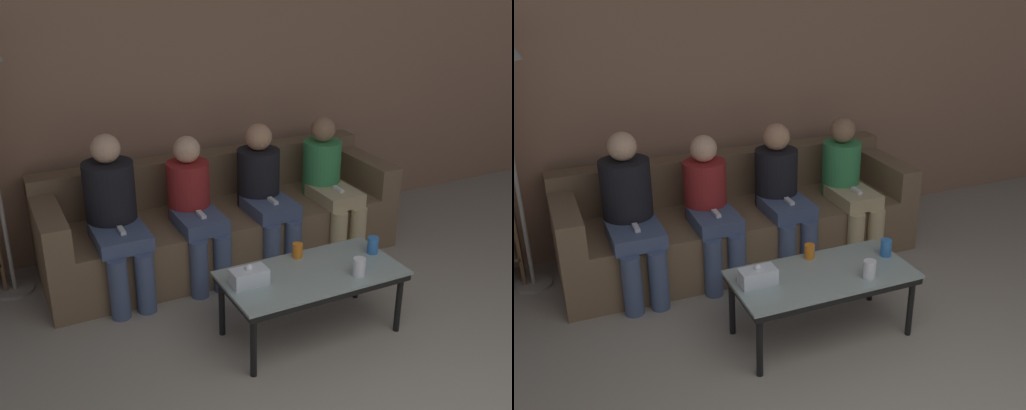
% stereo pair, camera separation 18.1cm
% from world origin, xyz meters
% --- Properties ---
extents(wall_back, '(12.00, 0.06, 2.60)m').
position_xyz_m(wall_back, '(0.00, 3.62, 1.30)').
color(wall_back, '#9E755B').
rests_on(wall_back, ground_plane).
extents(couch, '(2.77, 0.87, 0.79)m').
position_xyz_m(couch, '(0.00, 3.10, 0.30)').
color(couch, brown).
rests_on(couch, ground_plane).
extents(coffee_table, '(1.13, 0.56, 0.44)m').
position_xyz_m(coffee_table, '(0.09, 1.86, 0.40)').
color(coffee_table, '#8C9E99').
rests_on(coffee_table, ground_plane).
extents(cup_near_left, '(0.07, 0.07, 0.11)m').
position_xyz_m(cup_near_left, '(0.58, 1.90, 0.50)').
color(cup_near_left, '#3372BF').
rests_on(cup_near_left, coffee_table).
extents(cup_near_right, '(0.07, 0.07, 0.09)m').
position_xyz_m(cup_near_right, '(0.11, 2.07, 0.49)').
color(cup_near_right, orange).
rests_on(cup_near_right, coffee_table).
extents(cup_far_center, '(0.08, 0.08, 0.11)m').
position_xyz_m(cup_far_center, '(0.33, 1.70, 0.50)').
color(cup_far_center, silver).
rests_on(cup_far_center, coffee_table).
extents(tissue_box, '(0.22, 0.12, 0.13)m').
position_xyz_m(tissue_box, '(-0.32, 1.89, 0.50)').
color(tissue_box, silver).
rests_on(tissue_box, coffee_table).
extents(seated_person_left_end, '(0.35, 0.68, 1.15)m').
position_xyz_m(seated_person_left_end, '(-0.86, 2.91, 0.62)').
color(seated_person_left_end, '#47567A').
rests_on(seated_person_left_end, ground_plane).
extents(seated_person_mid_left, '(0.32, 0.63, 1.07)m').
position_xyz_m(seated_person_mid_left, '(-0.29, 2.89, 0.57)').
color(seated_person_mid_left, '#47567A').
rests_on(seated_person_mid_left, ground_plane).
extents(seated_person_mid_right, '(0.33, 0.64, 1.09)m').
position_xyz_m(seated_person_mid_right, '(0.29, 2.90, 0.59)').
color(seated_person_mid_right, '#47567A').
rests_on(seated_person_mid_right, ground_plane).
extents(seated_person_right_end, '(0.31, 0.64, 1.08)m').
position_xyz_m(seated_person_right_end, '(0.86, 2.88, 0.58)').
color(seated_person_right_end, tan).
rests_on(seated_person_right_end, ground_plane).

